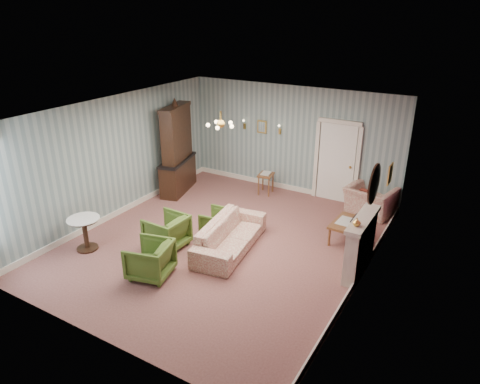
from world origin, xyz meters
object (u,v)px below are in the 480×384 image
Objects in this scene: olive_chair_b at (167,230)px; fireplace at (360,245)px; wingback_chair at (371,196)px; olive_chair_c at (218,222)px; pedestal_table at (85,234)px; side_table_black at (362,233)px; olive_chair_a at (150,258)px; sofa_chintz at (230,231)px; dresser at (177,147)px; coffee_table at (345,231)px.

olive_chair_b is 0.57× the size of fireplace.
olive_chair_b is 5.04m from wingback_chair.
pedestal_table is (-2.06, -1.92, 0.03)m from olive_chair_c.
olive_chair_b is at bearing -163.41° from fireplace.
olive_chair_b is 1.09× the size of pedestal_table.
olive_chair_a is at bearing -135.42° from side_table_black.
pedestal_table is (-1.84, 0.08, -0.03)m from olive_chair_a.
sofa_chintz is (0.55, -0.37, 0.09)m from olive_chair_c.
olive_chair_c is (0.22, 2.00, -0.06)m from olive_chair_a.
olive_chair_a is 1.18× the size of side_table_black.
olive_chair_a is 1.81m from sofa_chintz.
olive_chair_a reaches higher than pedestal_table.
dresser is at bearing -144.31° from olive_chair_b.
olive_chair_b is at bearing -71.78° from dresser.
olive_chair_a reaches higher than coffee_table.
coffee_table is at bearing 34.15° from pedestal_table.
dresser reaches higher than olive_chair_a.
olive_chair_a is 0.98× the size of olive_chair_b.
sofa_chintz is at bearing -148.29° from side_table_black.
pedestal_table is at bearing -145.85° from coffee_table.
olive_chair_c is 3.88m from wingback_chair.
pedestal_table reaches higher than coffee_table.
wingback_chair is at bearing 130.98° from olive_chair_c.
olive_chair_a is 0.85× the size of coffee_table.
wingback_chair is (2.08, 3.21, 0.05)m from sofa_chintz.
coffee_table is at bearing 165.80° from side_table_black.
wingback_chair is 2.73m from fireplace.
wingback_chair is (2.85, 4.85, 0.09)m from olive_chair_a.
wingback_chair reaches higher than olive_chair_c.
wingback_chair is 1.66m from coffee_table.
olive_chair_b reaches higher than side_table_black.
dresser is (-5.00, -1.21, 0.79)m from wingback_chair.
sofa_chintz reaches higher than side_table_black.
olive_chair_c is 3.03m from dresser.
side_table_black is at bearing -66.25° from sofa_chintz.
olive_chair_a is 5.62m from wingback_chair.
coffee_table is at bearing 125.30° from olive_chair_a.
olive_chair_a is 4.23m from coffee_table.
olive_chair_b reaches higher than olive_chair_a.
olive_chair_c is 0.62× the size of wingback_chair.
fireplace is at bearing 108.93° from olive_chair_b.
coffee_table is (4.91, -0.43, -1.03)m from dresser.
dresser is at bearing -163.32° from olive_chair_a.
coffee_table is at bearing 126.44° from olive_chair_b.
side_table_black is at bearing 111.53° from wingback_chair.
olive_chair_b is at bearing -145.90° from coffee_table.
olive_chair_b is at bearing 108.36° from sofa_chintz.
fireplace is (3.36, 2.17, 0.19)m from olive_chair_a.
olive_chair_c is 3.15m from fireplace.
dresser is at bearing 165.09° from fireplace.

